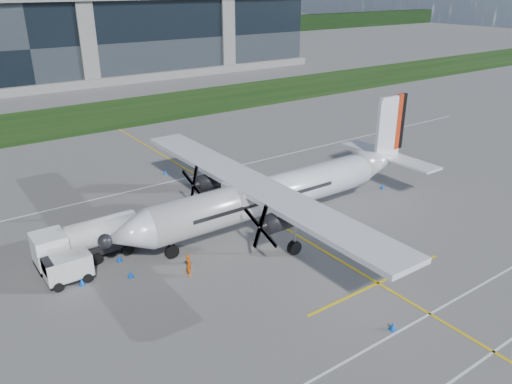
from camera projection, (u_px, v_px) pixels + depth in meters
name	position (u px, v px, depth m)	size (l,w,h in m)	color
ground	(94.00, 131.00, 65.25)	(400.00, 400.00, 0.00)	slate
grass_strip	(76.00, 119.00, 71.25)	(400.00, 18.00, 0.04)	#13330E
terminal_building	(17.00, 44.00, 92.42)	(120.00, 20.00, 15.00)	black
yellow_taxiway_centerline	(241.00, 202.00, 44.29)	(0.20, 70.00, 0.01)	yellow
white_lane_line	(460.00, 376.00, 24.65)	(90.00, 0.15, 0.01)	white
turboprop_aircraft	(280.00, 172.00, 38.61)	(28.54, 29.60, 8.88)	white
fuel_tanker_truck	(80.00, 243.00, 34.36)	(7.50, 2.44, 2.81)	white
baggage_tug	(68.00, 269.00, 32.15)	(3.07, 1.84, 1.84)	silver
ground_crew_person	(189.00, 264.00, 32.75)	(0.75, 0.53, 1.84)	#F25907
safety_cone_tail	(383.00, 186.00, 47.01)	(0.36, 0.36, 0.50)	#0B49BD
safety_cone_nose_port	(131.00, 274.00, 32.83)	(0.36, 0.36, 0.50)	#0B49BD
safety_cone_fwd	(82.00, 281.00, 32.00)	(0.36, 0.36, 0.50)	#0B49BD
safety_cone_nose_stbd	(119.00, 258.00, 34.73)	(0.36, 0.36, 0.50)	#0B49BD
safety_cone_stbdwing	(165.00, 172.00, 50.55)	(0.36, 0.36, 0.50)	#0B49BD
safety_cone_portwing	(393.00, 326.00, 27.85)	(0.36, 0.36, 0.50)	#0B49BD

